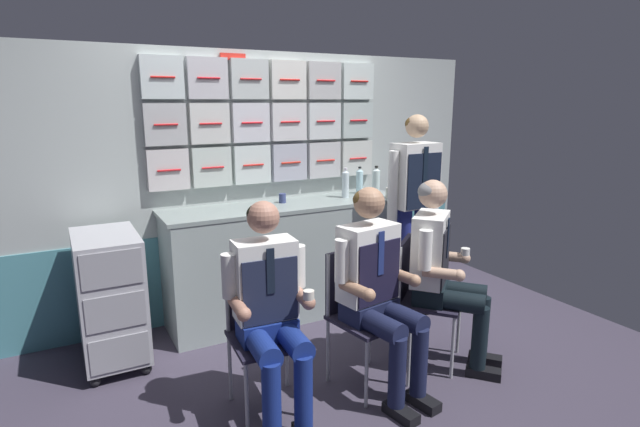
# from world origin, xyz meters

# --- Properties ---
(ground) EXTENTS (4.80, 4.80, 0.04)m
(ground) POSITION_xyz_m (0.00, 0.00, -0.02)
(ground) COLOR #3A3444
(galley_bulkhead) EXTENTS (4.20, 0.14, 2.15)m
(galley_bulkhead) POSITION_xyz_m (0.02, 1.37, 1.12)
(galley_bulkhead) COLOR #ABB4B2
(galley_bulkhead) RESTS_ON ground
(galley_counter) EXTENTS (2.03, 0.53, 0.95)m
(galley_counter) POSITION_xyz_m (0.16, 1.09, 0.47)
(galley_counter) COLOR #93A19E
(galley_counter) RESTS_ON ground
(service_trolley) EXTENTS (0.40, 0.65, 0.91)m
(service_trolley) POSITION_xyz_m (-1.24, 0.93, 0.48)
(service_trolley) COLOR black
(service_trolley) RESTS_ON ground
(folding_chair_left) EXTENTS (0.43, 0.43, 0.85)m
(folding_chair_left) POSITION_xyz_m (-0.51, 0.02, 0.52)
(folding_chair_left) COLOR #A8AAAF
(folding_chair_left) RESTS_ON ground
(crew_member_left) EXTENTS (0.48, 0.60, 1.24)m
(crew_member_left) POSITION_xyz_m (-0.52, -0.14, 0.68)
(crew_member_left) COLOR black
(crew_member_left) RESTS_ON ground
(folding_chair_right) EXTENTS (0.46, 0.46, 0.85)m
(folding_chair_right) POSITION_xyz_m (0.12, -0.03, 0.52)
(folding_chair_right) COLOR #A8AAAF
(folding_chair_right) RESTS_ON ground
(crew_member_right) EXTENTS (0.50, 0.65, 1.27)m
(crew_member_right) POSITION_xyz_m (0.15, -0.19, 0.70)
(crew_member_right) COLOR black
(crew_member_right) RESTS_ON ground
(folding_chair_by_counter) EXTENTS (0.56, 0.56, 0.85)m
(folding_chair_by_counter) POSITION_xyz_m (0.61, -0.01, 0.52)
(folding_chair_by_counter) COLOR #A8AAAF
(folding_chair_by_counter) RESTS_ON ground
(crew_member_by_counter) EXTENTS (0.63, 0.66, 1.26)m
(crew_member_by_counter) POSITION_xyz_m (0.71, -0.13, 0.70)
(crew_member_by_counter) COLOR black
(crew_member_by_counter) RESTS_ON ground
(crew_member_standing) EXTENTS (0.53, 0.27, 1.66)m
(crew_member_standing) POSITION_xyz_m (1.08, 0.64, 0.98)
(crew_member_standing) COLOR black
(crew_member_standing) RESTS_ON ground
(water_bottle_short) EXTENTS (0.06, 0.06, 0.26)m
(water_bottle_short) POSITION_xyz_m (0.70, 1.10, 1.07)
(water_bottle_short) COLOR silver
(water_bottle_short) RESTS_ON galley_counter
(water_bottle_tall) EXTENTS (0.06, 0.06, 0.24)m
(water_bottle_tall) POSITION_xyz_m (0.91, 1.20, 1.06)
(water_bottle_tall) COLOR silver
(water_bottle_tall) RESTS_ON galley_counter
(water_bottle_blue_cap) EXTENTS (0.07, 0.07, 0.26)m
(water_bottle_blue_cap) POSITION_xyz_m (0.98, 1.04, 1.07)
(water_bottle_blue_cap) COLOR silver
(water_bottle_blue_cap) RESTS_ON galley_counter
(paper_cup_tan) EXTENTS (0.07, 0.07, 0.08)m
(paper_cup_tan) POSITION_xyz_m (1.04, 0.92, 0.99)
(paper_cup_tan) COLOR silver
(paper_cup_tan) RESTS_ON galley_counter
(coffee_cup_spare) EXTENTS (0.06, 0.06, 0.08)m
(coffee_cup_spare) POSITION_xyz_m (0.13, 1.15, 0.99)
(coffee_cup_spare) COLOR navy
(coffee_cup_spare) RESTS_ON galley_counter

